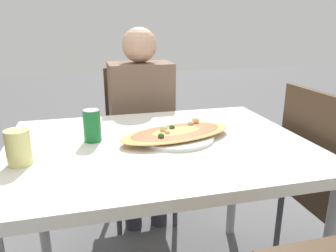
# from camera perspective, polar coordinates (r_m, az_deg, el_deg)

# --- Properties ---
(dining_table) EXTENTS (1.14, 0.86, 0.75)m
(dining_table) POSITION_cam_1_polar(r_m,az_deg,el_deg) (1.29, -1.59, -6.06)
(dining_table) COLOR silver
(dining_table) RESTS_ON ground_plane
(chair_far_seated) EXTENTS (0.40, 0.40, 0.93)m
(chair_far_seated) POSITION_cam_1_polar(r_m,az_deg,el_deg) (2.06, -5.08, -1.66)
(chair_far_seated) COLOR #3F2D1E
(chair_far_seated) RESTS_ON ground_plane
(chair_side_right) EXTENTS (0.40, 0.40, 0.93)m
(chair_side_right) POSITION_cam_1_polar(r_m,az_deg,el_deg) (1.65, 25.80, -8.52)
(chair_side_right) COLOR #3F2D1E
(chair_side_right) RESTS_ON ground_plane
(person_seated) EXTENTS (0.35, 0.25, 1.17)m
(person_seated) POSITION_cam_1_polar(r_m,az_deg,el_deg) (1.90, -4.62, 1.98)
(person_seated) COLOR #2D2D38
(person_seated) RESTS_ON ground_plane
(pizza_main) EXTENTS (0.50, 0.31, 0.06)m
(pizza_main) POSITION_cam_1_polar(r_m,az_deg,el_deg) (1.30, 1.49, -1.36)
(pizza_main) COLOR white
(pizza_main) RESTS_ON dining_table
(soda_can) EXTENTS (0.07, 0.07, 0.12)m
(soda_can) POSITION_cam_1_polar(r_m,az_deg,el_deg) (1.29, -13.08, 0.06)
(soda_can) COLOR #197233
(soda_can) RESTS_ON dining_table
(drink_glass) EXTENTS (0.08, 0.08, 0.12)m
(drink_glass) POSITION_cam_1_polar(r_m,az_deg,el_deg) (1.15, -24.58, -3.41)
(drink_glass) COLOR #E0DB7F
(drink_glass) RESTS_ON dining_table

